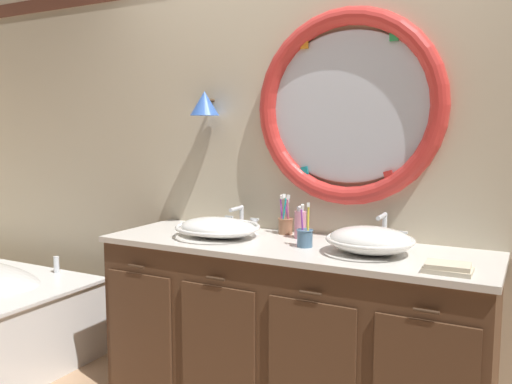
# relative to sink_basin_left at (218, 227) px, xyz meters

# --- Properties ---
(back_wall_assembly) EXTENTS (6.40, 0.26, 2.60)m
(back_wall_assembly) POSITION_rel_sink_basin_left_xyz_m (0.35, 0.37, 0.40)
(back_wall_assembly) COLOR beige
(back_wall_assembly) RESTS_ON ground_plane
(vanity_counter) EXTENTS (1.97, 0.66, 0.88)m
(vanity_counter) POSITION_rel_sink_basin_left_xyz_m (0.41, 0.03, -0.49)
(vanity_counter) COLOR brown
(vanity_counter) RESTS_ON ground_plane
(sink_basin_left) EXTENTS (0.45, 0.45, 0.10)m
(sink_basin_left) POSITION_rel_sink_basin_left_xyz_m (0.00, 0.00, 0.00)
(sink_basin_left) COLOR white
(sink_basin_left) RESTS_ON vanity_counter
(sink_basin_right) EXTENTS (0.41, 0.41, 0.13)m
(sink_basin_right) POSITION_rel_sink_basin_left_xyz_m (0.83, -0.00, 0.01)
(sink_basin_right) COLOR white
(sink_basin_right) RESTS_ON vanity_counter
(faucet_set_left) EXTENTS (0.22, 0.15, 0.14)m
(faucet_set_left) POSITION_rel_sink_basin_left_xyz_m (0.00, 0.25, 0.01)
(faucet_set_left) COLOR silver
(faucet_set_left) RESTS_ON vanity_counter
(faucet_set_right) EXTENTS (0.23, 0.15, 0.16)m
(faucet_set_right) POSITION_rel_sink_basin_left_xyz_m (0.83, 0.25, 0.01)
(faucet_set_right) COLOR silver
(faucet_set_right) RESTS_ON vanity_counter
(toothbrush_holder_left) EXTENTS (0.09, 0.09, 0.23)m
(toothbrush_holder_left) POSITION_rel_sink_basin_left_xyz_m (0.29, 0.24, 0.00)
(toothbrush_holder_left) COLOR #996647
(toothbrush_holder_left) RESTS_ON vanity_counter
(toothbrush_holder_right) EXTENTS (0.08, 0.08, 0.22)m
(toothbrush_holder_right) POSITION_rel_sink_basin_left_xyz_m (0.51, -0.01, -0.00)
(toothbrush_holder_right) COLOR slate
(toothbrush_holder_right) RESTS_ON vanity_counter
(soap_dispenser) EXTENTS (0.06, 0.07, 0.18)m
(soap_dispenser) POSITION_rel_sink_basin_left_xyz_m (0.40, 0.17, 0.03)
(soap_dispenser) COLOR pink
(soap_dispenser) RESTS_ON vanity_counter
(folded_hand_towel) EXTENTS (0.19, 0.13, 0.04)m
(folded_hand_towel) POSITION_rel_sink_basin_left_xyz_m (1.19, -0.17, -0.03)
(folded_hand_towel) COLOR beige
(folded_hand_towel) RESTS_ON vanity_counter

